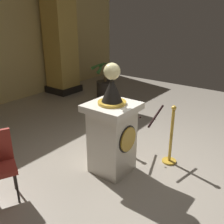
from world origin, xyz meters
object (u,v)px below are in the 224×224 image
stanchion_far (112,128)px  potted_palm_right (105,85)px  stanchion_near (171,143)px  pedestal_clock (112,131)px

stanchion_far → potted_palm_right: potted_palm_right is taller
stanchion_near → stanchion_far: (-0.11, 1.16, -0.01)m
pedestal_clock → stanchion_near: bearing=-39.7°
stanchion_far → stanchion_near: bearing=-84.7°
stanchion_far → potted_palm_right: size_ratio=0.89×
pedestal_clock → potted_palm_right: bearing=39.9°
stanchion_near → potted_palm_right: size_ratio=0.91×
stanchion_near → stanchion_far: size_ratio=1.03×
stanchion_near → potted_palm_right: potted_palm_right is taller
pedestal_clock → stanchion_far: (0.66, 0.52, -0.35)m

